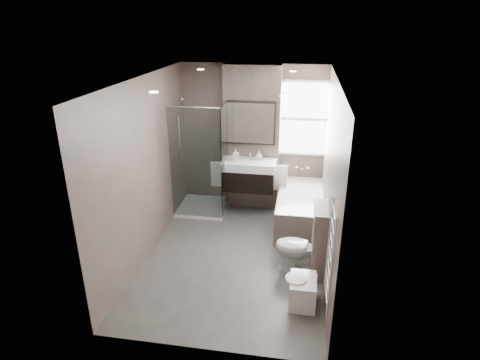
% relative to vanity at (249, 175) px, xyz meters
% --- Properties ---
extents(room, '(2.70, 3.90, 2.70)m').
position_rel_vanity_xyz_m(room, '(0.00, -1.43, 0.56)').
color(room, '#4B4845').
rests_on(room, ground).
extents(vanity_pier, '(1.00, 0.25, 2.60)m').
position_rel_vanity_xyz_m(vanity_pier, '(0.00, 0.35, 0.56)').
color(vanity_pier, brown).
rests_on(vanity_pier, ground).
extents(vanity, '(0.95, 0.47, 0.66)m').
position_rel_vanity_xyz_m(vanity, '(0.00, 0.00, 0.00)').
color(vanity, black).
rests_on(vanity, vanity_pier).
extents(mirror_cabinet, '(0.86, 0.08, 0.76)m').
position_rel_vanity_xyz_m(mirror_cabinet, '(0.00, 0.19, 0.89)').
color(mirror_cabinet, black).
rests_on(mirror_cabinet, vanity_pier).
extents(towel_left, '(0.24, 0.06, 0.44)m').
position_rel_vanity_xyz_m(towel_left, '(-0.56, -0.02, -0.02)').
color(towel_left, silver).
rests_on(towel_left, vanity_pier).
extents(towel_right, '(0.24, 0.06, 0.44)m').
position_rel_vanity_xyz_m(towel_right, '(0.56, -0.02, -0.02)').
color(towel_right, silver).
rests_on(towel_right, vanity_pier).
extents(shower_enclosure, '(0.90, 0.90, 2.00)m').
position_rel_vanity_xyz_m(shower_enclosure, '(-0.75, -0.08, -0.25)').
color(shower_enclosure, white).
rests_on(shower_enclosure, ground).
extents(bathtub, '(0.75, 1.60, 0.57)m').
position_rel_vanity_xyz_m(bathtub, '(0.92, -0.33, -0.43)').
color(bathtub, brown).
rests_on(bathtub, ground).
extents(window, '(0.98, 0.06, 1.33)m').
position_rel_vanity_xyz_m(window, '(0.90, 0.45, 0.93)').
color(window, white).
rests_on(window, room).
extents(toilet, '(0.74, 0.47, 0.72)m').
position_rel_vanity_xyz_m(toilet, '(0.97, -1.69, -0.38)').
color(toilet, white).
rests_on(toilet, ground).
extents(cistern_box, '(0.19, 0.55, 1.00)m').
position_rel_vanity_xyz_m(cistern_box, '(1.21, -1.68, -0.24)').
color(cistern_box, brown).
rests_on(cistern_box, ground).
extents(bidet, '(0.39, 0.44, 0.47)m').
position_rel_vanity_xyz_m(bidet, '(1.01, -2.39, -0.55)').
color(bidet, white).
rests_on(bidet, ground).
extents(towel_radiator, '(0.03, 0.49, 1.10)m').
position_rel_vanity_xyz_m(towel_radiator, '(1.25, -3.03, 0.38)').
color(towel_radiator, silver).
rests_on(towel_radiator, room).
extents(soap_bottle_a, '(0.09, 0.10, 0.21)m').
position_rel_vanity_xyz_m(soap_bottle_a, '(-0.23, -0.02, 0.36)').
color(soap_bottle_a, white).
rests_on(soap_bottle_a, vanity).
extents(soap_bottle_b, '(0.12, 0.12, 0.15)m').
position_rel_vanity_xyz_m(soap_bottle_b, '(0.16, 0.11, 0.34)').
color(soap_bottle_b, white).
rests_on(soap_bottle_b, vanity).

